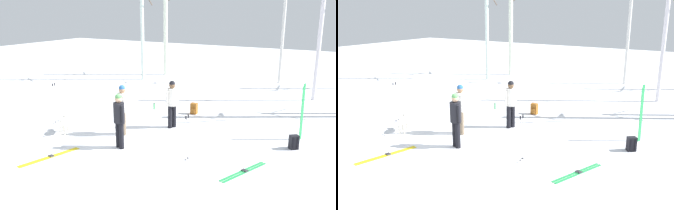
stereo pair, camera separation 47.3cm
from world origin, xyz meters
TOP-DOWN VIEW (x-y plane):
  - ground_plane at (0.00, 0.00)m, footprint 60.00×60.00m
  - person_0 at (-0.26, 2.62)m, footprint 0.34×0.49m
  - person_1 at (-0.70, 0.11)m, footprint 0.49×0.34m
  - person_2 at (-1.36, 1.17)m, footprint 0.42×0.38m
  - dog at (-3.21, 0.28)m, footprint 0.52×0.79m
  - ski_pair_planted_0 at (3.99, 3.61)m, footprint 0.08×0.17m
  - ski_pair_lying_0 at (-2.02, -1.49)m, footprint 0.60×1.89m
  - ski_pair_lying_1 at (3.17, 0.34)m, footprint 0.77×1.72m
  - ski_poles_0 at (-4.24, 0.91)m, footprint 0.07×0.22m
  - ski_poles_1 at (1.54, 0.21)m, footprint 0.07×0.24m
  - backpack_0 at (3.97, 2.66)m, footprint 0.34×0.35m
  - backpack_1 at (-0.32, 4.57)m, footprint 0.26×0.29m
  - water_bottle_0 at (-2.07, 4.33)m, footprint 0.06×0.06m
  - birch_tree_0 at (-6.06, 9.56)m, footprint 1.55×1.54m
  - birch_tree_1 at (-5.73, 11.72)m, footprint 1.44×0.98m
  - birch_tree_2 at (1.21, 12.60)m, footprint 1.23×1.16m
  - birch_tree_3 at (3.58, 9.35)m, footprint 1.48×1.48m

SIDE VIEW (x-z plane):
  - ground_plane at x=0.00m, z-range 0.00..0.00m
  - ski_pair_lying_0 at x=-2.02m, z-range -0.01..0.03m
  - ski_pair_lying_1 at x=3.17m, z-range -0.01..0.03m
  - water_bottle_0 at x=-2.07m, z-range -0.01..0.27m
  - backpack_0 at x=3.97m, z-range -0.01..0.43m
  - backpack_1 at x=-0.32m, z-range -0.01..0.43m
  - dog at x=-3.21m, z-range 0.10..0.67m
  - ski_poles_1 at x=1.54m, z-range 0.05..1.41m
  - ski_poles_0 at x=-4.24m, z-range 0.05..1.58m
  - ski_pair_planted_0 at x=3.99m, z-range -0.01..1.87m
  - person_0 at x=-0.26m, z-range 0.12..1.84m
  - person_1 at x=-0.70m, z-range 0.12..1.84m
  - person_2 at x=-1.36m, z-range 0.12..1.84m
  - birch_tree_1 at x=-5.73m, z-range 0.14..6.55m
  - birch_tree_3 at x=3.58m, z-range 0.18..6.96m
  - birch_tree_2 at x=1.21m, z-range 0.12..7.57m
  - birch_tree_0 at x=-6.06m, z-range 0.16..7.73m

